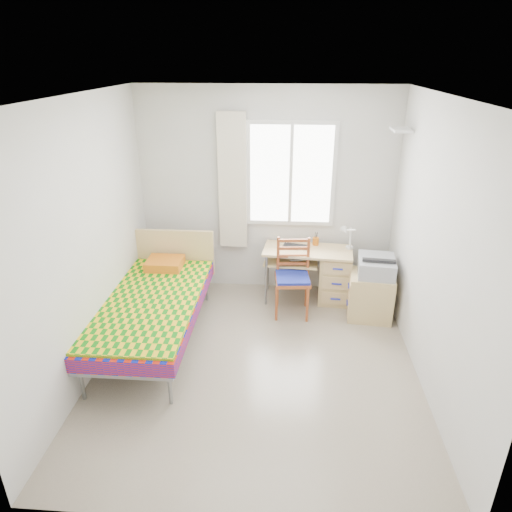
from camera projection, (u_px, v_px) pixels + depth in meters
The scene contains 17 objects.
floor at pixel (257, 363), 4.68m from camera, with size 3.50×3.50×0.00m, color #BCAD93.
ceiling at pixel (257, 96), 3.63m from camera, with size 3.50×3.50×0.00m, color white.
wall_back at pixel (266, 193), 5.75m from camera, with size 3.20×3.20×0.00m, color silver.
wall_left at pixel (86, 242), 4.26m from camera, with size 3.50×3.50×0.00m, color silver.
wall_right at pixel (436, 252), 4.05m from camera, with size 3.50×3.50×0.00m, color silver.
window at pixel (291, 175), 5.61m from camera, with size 1.10×0.04×1.30m.
curtain at pixel (232, 183), 5.65m from camera, with size 0.35×0.05×1.70m, color #F5E7CA.
floating_shelf at pixel (401, 130), 4.99m from camera, with size 0.20×0.32×0.03m, color white.
bed at pixel (154, 302), 4.93m from camera, with size 1.01×2.14×0.92m.
desk at pixel (329, 273), 5.77m from camera, with size 1.13×0.59×0.68m.
chair at pixel (293, 273), 5.43m from camera, with size 0.44×0.44×0.93m.
cabinet at pixel (370, 296), 5.42m from camera, with size 0.56×0.50×0.55m.
printer at pixel (376, 266), 5.30m from camera, with size 0.46×0.52×0.21m.
laptop at pixel (295, 248), 5.69m from camera, with size 0.33×0.21×0.03m, color black.
pen_cup at pixel (316, 241), 5.79m from camera, with size 0.08×0.08×0.10m, color #CF6017.
task_lamp at pixel (347, 235), 5.51m from camera, with size 0.21×0.31×0.36m.
book at pixel (289, 257), 5.69m from camera, with size 0.16×0.22×0.02m, color gray.
Camera 1 is at (0.27, -3.82, 2.90)m, focal length 32.00 mm.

